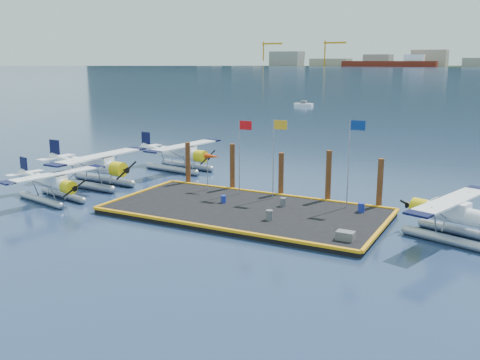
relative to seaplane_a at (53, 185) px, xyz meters
The scene contains 21 objects.
ground 15.81m from the seaplane_a, 14.34° to the left, with size 4000.00×4000.00×0.00m, color navy.
dock 15.79m from the seaplane_a, 14.34° to the left, with size 20.00×10.00×0.40m, color black.
dock_bumpers 15.78m from the seaplane_a, 14.34° to the left, with size 20.25×10.25×0.18m, color orange, non-canonical shape.
seaplane_a is the anchor object (origin of this frame).
seaplane_b 5.67m from the seaplane_a, 95.96° to the left, with size 9.71×10.70×3.80m.
seaplane_c 15.15m from the seaplane_a, 81.29° to the left, with size 9.23×10.15×3.59m.
seaplane_d 29.99m from the seaplane_a, ahead, with size 8.95×9.58×3.42m.
drum_0 13.81m from the seaplane_a, 19.70° to the left, with size 0.40×0.40×0.57m, color #1B2B99.
drum_1 18.13m from the seaplane_a, ahead, with size 0.49×0.49×0.69m, color #595A5E.
drum_4 24.09m from the seaplane_a, 16.92° to the left, with size 0.48×0.48×0.68m, color #1B2B99.
drum_5 18.40m from the seaplane_a, 18.65° to the left, with size 0.45×0.45×0.64m, color #595A5E.
crate 23.84m from the seaplane_a, ahead, with size 1.08×0.72×0.54m, color #595A5E.
flagpole_red 15.39m from the seaplane_a, 30.70° to the left, with size 1.14×0.08×6.00m.
flagpole_yellow 18.00m from the seaplane_a, 25.75° to the left, with size 1.14×0.08×6.20m.
flagpole_blue 23.51m from the seaplane_a, 19.32° to the left, with size 1.14×0.08×6.50m.
windsock 12.95m from the seaplane_a, 36.95° to the left, with size 1.40×0.44×3.12m.
piling_0 11.52m from the seaplane_a, 53.98° to the left, with size 0.44×0.44×4.00m, color #492515.
piling_1 14.63m from the seaplane_a, 39.55° to the left, with size 0.44×0.44×4.20m, color #492515.
piling_2 18.31m from the seaplane_a, 30.54° to the left, with size 0.44×0.44×3.80m, color #492515.
piling_3 21.86m from the seaplane_a, 25.20° to the left, with size 0.44×0.44×4.30m, color #492515.
piling_4 25.53m from the seaplane_a, 21.37° to the left, with size 0.44×0.44×4.00m, color #492515.
Camera 1 is at (17.23, -33.73, 11.12)m, focal length 40.00 mm.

